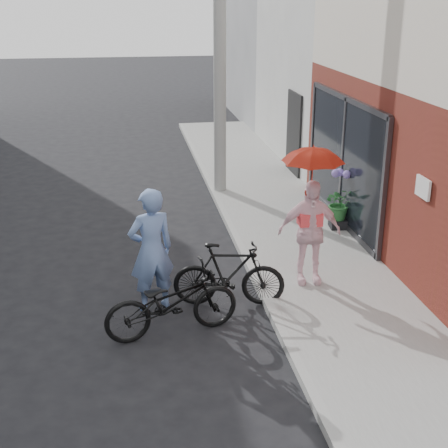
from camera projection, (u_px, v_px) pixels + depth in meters
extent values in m
plane|color=black|center=(209.00, 323.00, 8.95)|extent=(80.00, 80.00, 0.00)
cube|color=gray|center=(310.00, 256.00, 11.10)|extent=(2.20, 24.00, 0.12)
cube|color=#9E9E99|center=(246.00, 260.00, 10.92)|extent=(0.12, 24.00, 0.12)
cube|color=black|center=(344.00, 161.00, 12.19)|extent=(0.06, 3.80, 2.40)
cube|color=white|center=(423.00, 188.00, 8.98)|extent=(0.04, 0.40, 0.30)
cube|color=silver|center=(422.00, 30.00, 17.14)|extent=(8.00, 6.00, 7.00)
cube|color=gray|center=(338.00, 19.00, 23.61)|extent=(8.00, 8.00, 7.00)
cylinder|color=#9E9E99|center=(220.00, 40.00, 13.44)|extent=(0.28, 0.28, 7.00)
imported|color=#6782B7|center=(151.00, 250.00, 9.06)|extent=(0.79, 0.64, 1.88)
imported|color=black|center=(172.00, 302.00, 8.50)|extent=(1.97, 1.01, 0.98)
imported|color=black|center=(229.00, 274.00, 9.31)|extent=(1.73, 0.76, 1.01)
imported|color=#FFD5DF|center=(309.00, 232.00, 9.70)|extent=(1.02, 0.50, 1.68)
imported|color=red|center=(313.00, 155.00, 9.27)|extent=(0.90, 0.90, 0.79)
cube|color=black|center=(338.00, 223.00, 12.22)|extent=(0.36, 0.36, 0.18)
imported|color=#2B6C31|center=(340.00, 203.00, 12.08)|extent=(0.59, 0.51, 0.66)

